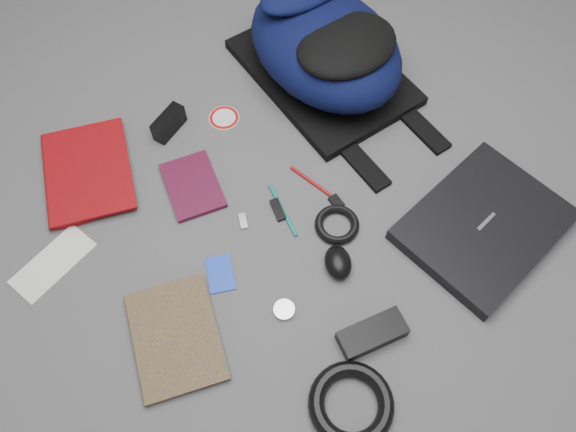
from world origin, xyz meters
TOP-DOWN VIEW (x-y plane):
  - ground at (0.00, 0.00)m, footprint 4.00×4.00m
  - backpack at (0.34, 0.32)m, footprint 0.37×0.53m
  - laptop at (0.36, -0.28)m, footprint 0.41×0.34m
  - textbook_red at (-0.43, 0.42)m, footprint 0.29×0.33m
  - comic_book at (-0.45, -0.07)m, footprint 0.24×0.29m
  - envelope at (-0.51, 0.21)m, footprint 0.21×0.14m
  - dvd_case at (-0.14, 0.21)m, footprint 0.16×0.20m
  - compact_camera at (-0.10, 0.40)m, footprint 0.11×0.07m
  - sticker_disc at (0.04, 0.35)m, footprint 0.09×0.09m
  - pen_teal at (0.00, 0.03)m, footprint 0.04×0.15m
  - pen_red at (0.11, 0.05)m, footprint 0.05×0.14m
  - id_badge at (-0.21, -0.03)m, footprint 0.09×0.10m
  - usb_black at (-0.01, 0.03)m, footprint 0.04×0.06m
  - usb_silver at (-0.09, 0.06)m, footprint 0.03×0.04m
  - key_fob at (0.12, -0.03)m, footprint 0.02×0.04m
  - mouse at (0.02, -0.16)m, footprint 0.09×0.10m
  - headphone_left at (-0.31, -0.09)m, footprint 0.05×0.05m
  - headphone_right at (-0.14, -0.18)m, footprint 0.06×0.06m
  - cable_coil at (0.08, -0.08)m, footprint 0.12×0.12m
  - power_brick at (-0.02, -0.34)m, footprint 0.15×0.09m
  - power_cord_coil at (-0.14, -0.42)m, footprint 0.19×0.19m

SIDE VIEW (x-z plane):
  - ground at x=0.00m, z-range 0.00..0.00m
  - sticker_disc at x=0.04m, z-range 0.00..0.00m
  - envelope at x=-0.51m, z-range 0.00..0.00m
  - id_badge at x=-0.21m, z-range 0.00..0.00m
  - usb_silver at x=-0.09m, z-range 0.00..0.01m
  - pen_red at x=0.11m, z-range 0.00..0.01m
  - pen_teal at x=0.00m, z-range 0.00..0.01m
  - headphone_left at x=-0.31m, z-range 0.00..0.01m
  - usb_black at x=-0.01m, z-range 0.00..0.01m
  - key_fob at x=0.12m, z-range 0.00..0.01m
  - headphone_right at x=-0.14m, z-range 0.00..0.01m
  - dvd_case at x=-0.14m, z-range 0.00..0.01m
  - comic_book at x=-0.45m, z-range 0.00..0.02m
  - cable_coil at x=0.08m, z-range 0.00..0.02m
  - textbook_red at x=-0.43m, z-range 0.00..0.03m
  - power_cord_coil at x=-0.14m, z-range 0.00..0.03m
  - power_brick at x=-0.02m, z-range 0.00..0.04m
  - laptop at x=0.36m, z-range 0.00..0.04m
  - mouse at x=0.02m, z-range 0.00..0.04m
  - compact_camera at x=-0.10m, z-range 0.00..0.06m
  - backpack at x=0.34m, z-range 0.00..0.22m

